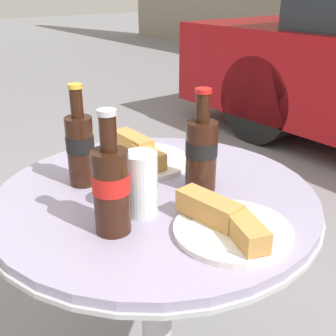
# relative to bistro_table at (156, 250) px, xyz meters

# --- Properties ---
(bistro_table) EXTENTS (0.76, 0.76, 0.69)m
(bistro_table) POSITION_rel_bistro_table_xyz_m (0.00, 0.00, 0.00)
(bistro_table) COLOR #B7B7BC
(bistro_table) RESTS_ON ground_plane
(cola_bottle_left) EXTENTS (0.07, 0.07, 0.24)m
(cola_bottle_left) POSITION_rel_bistro_table_xyz_m (-0.14, -0.11, 0.26)
(cola_bottle_left) COLOR #33190F
(cola_bottle_left) RESTS_ON bistro_table
(cola_bottle_right) EXTENTS (0.07, 0.07, 0.24)m
(cola_bottle_right) POSITION_rel_bistro_table_xyz_m (0.09, -0.16, 0.26)
(cola_bottle_right) COLOR #33190F
(cola_bottle_right) RESTS_ON bistro_table
(cola_bottle_center) EXTENTS (0.07, 0.07, 0.24)m
(cola_bottle_center) POSITION_rel_bistro_table_xyz_m (0.05, 0.10, 0.26)
(cola_bottle_center) COLOR #33190F
(cola_bottle_center) RESTS_ON bistro_table
(drinking_glass) EXTENTS (0.07, 0.07, 0.13)m
(drinking_glass) POSITION_rel_bistro_table_xyz_m (0.06, -0.08, 0.22)
(drinking_glass) COLOR silver
(drinking_glass) RESTS_ON bistro_table
(lunch_plate_near) EXTENTS (0.25, 0.25, 0.06)m
(lunch_plate_near) POSITION_rel_bistro_table_xyz_m (-0.17, 0.07, 0.18)
(lunch_plate_near) COLOR silver
(lunch_plate_near) RESTS_ON bistro_table
(lunch_plate_far) EXTENTS (0.24, 0.23, 0.06)m
(lunch_plate_far) POSITION_rel_bistro_table_xyz_m (0.23, 0.01, 0.18)
(lunch_plate_far) COLOR silver
(lunch_plate_far) RESTS_ON bistro_table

